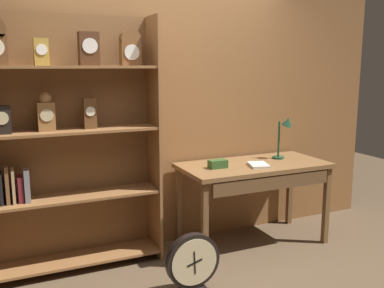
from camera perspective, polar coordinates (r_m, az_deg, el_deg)
The scene contains 7 objects.
back_wood_panel at distance 4.02m, azimuth -4.11°, elevation 4.65°, with size 4.80×0.05×2.60m, color brown.
bookshelf at distance 3.63m, azimuth -16.48°, elevation 0.79°, with size 1.44×0.34×2.11m.
workbench at distance 4.09m, azimuth 8.35°, elevation -3.84°, with size 1.39×0.67×0.79m.
desk_lamp at distance 4.29m, azimuth 12.16°, elevation 1.59°, with size 0.18×0.18×0.42m.
toolbox_small at distance 3.87m, azimuth 3.45°, elevation -2.66°, with size 0.17×0.09×0.07m, color #2D5123.
open_repair_manual at distance 3.97m, azimuth 8.81°, elevation -2.77°, with size 0.16×0.22×0.03m, color silver.
round_clock_large at distance 3.36m, azimuth 0.11°, elevation -15.45°, with size 0.43×0.11×0.47m.
Camera 1 is at (-1.37, -2.51, 1.70)m, focal length 40.22 mm.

